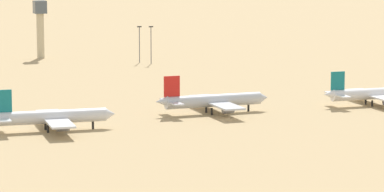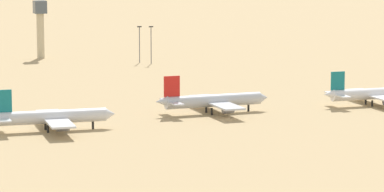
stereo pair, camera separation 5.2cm
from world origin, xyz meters
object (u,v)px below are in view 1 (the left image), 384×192
(parked_jet_teal_1, at_px, (50,117))
(control_tower, at_px, (40,24))
(parked_jet_teal_3, at_px, (372,94))
(light_pole_west, at_px, (151,42))
(parked_jet_red_2, at_px, (212,101))
(light_pole_mid, at_px, (139,42))

(parked_jet_teal_1, relative_size, control_tower, 1.43)
(parked_jet_teal_3, relative_size, light_pole_west, 2.14)
(parked_jet_red_2, bearing_deg, control_tower, 95.78)
(parked_jet_teal_3, distance_m, control_tower, 178.39)
(parked_jet_teal_3, xyz_separation_m, light_pole_mid, (-32.92, 134.26, 5.22))
(parked_jet_teal_1, height_order, parked_jet_red_2, parked_jet_red_2)
(parked_jet_teal_3, height_order, control_tower, control_tower)
(control_tower, height_order, light_pole_west, control_tower)
(light_pole_west, bearing_deg, parked_jet_teal_3, -76.98)
(parked_jet_red_2, relative_size, control_tower, 1.43)
(parked_jet_teal_1, distance_m, parked_jet_teal_3, 103.94)
(parked_jet_teal_1, xyz_separation_m, light_pole_west, (73.85, 137.22, 5.19))
(parked_jet_teal_1, bearing_deg, parked_jet_red_2, 16.71)
(parked_jet_teal_3, distance_m, light_pole_west, 132.06)
(control_tower, xyz_separation_m, light_pole_mid, (35.10, -30.26, -6.17))
(control_tower, bearing_deg, parked_jet_teal_1, -101.60)
(parked_jet_red_2, distance_m, light_pole_west, 127.78)
(light_pole_west, bearing_deg, light_pole_mid, 119.27)
(control_tower, bearing_deg, light_pole_west, -43.20)
(control_tower, bearing_deg, parked_jet_red_2, -84.40)
(parked_jet_red_2, height_order, light_pole_west, light_pole_west)
(parked_jet_red_2, bearing_deg, light_pole_mid, 81.84)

